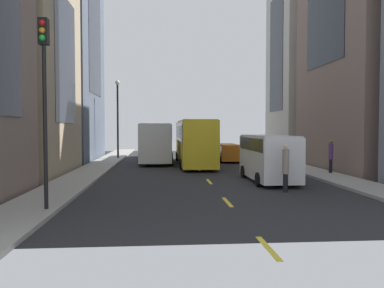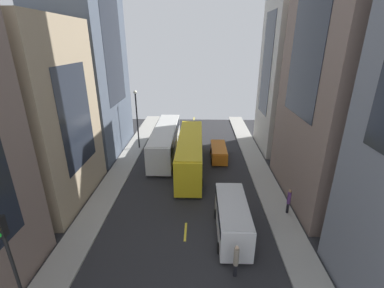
{
  "view_description": "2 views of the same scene",
  "coord_description": "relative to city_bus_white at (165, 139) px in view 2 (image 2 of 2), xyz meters",
  "views": [
    {
      "loc": [
        -2.63,
        -30.33,
        2.99
      ],
      "look_at": [
        -0.36,
        -1.29,
        1.79
      ],
      "focal_mm": 36.27,
      "sensor_mm": 36.0,
      "label": 1
    },
    {
      "loc": [
        0.91,
        -24.52,
        12.96
      ],
      "look_at": [
        0.18,
        1.77,
        2.67
      ],
      "focal_mm": 24.64,
      "sensor_mm": 36.0,
      "label": 2
    }
  ],
  "objects": [
    {
      "name": "ground_plane",
      "position": [
        3.14,
        -5.18,
        -2.01
      ],
      "size": [
        41.15,
        41.15,
        0.0
      ],
      "primitive_type": "plane",
      "color": "#28282B"
    },
    {
      "name": "sidewalk_west",
      "position": [
        -4.29,
        -5.18,
        -1.93
      ],
      "size": [
        2.29,
        44.0,
        0.15
      ],
      "primitive_type": "cube",
      "color": "#9E9B93",
      "rests_on": "ground"
    },
    {
      "name": "sidewalk_east",
      "position": [
        10.57,
        -5.18,
        -1.93
      ],
      "size": [
        2.29,
        44.0,
        0.15
      ],
      "primitive_type": "cube",
      "color": "#9E9B93",
      "rests_on": "ground"
    },
    {
      "name": "lane_stripe_2",
      "position": [
        3.14,
        -14.18,
        -2.0
      ],
      "size": [
        0.16,
        2.0,
        0.01
      ],
      "primitive_type": "cube",
      "color": "yellow",
      "rests_on": "ground"
    },
    {
      "name": "lane_stripe_3",
      "position": [
        3.14,
        -8.18,
        -2.0
      ],
      "size": [
        0.16,
        2.0,
        0.01
      ],
      "primitive_type": "cube",
      "color": "yellow",
      "rests_on": "ground"
    },
    {
      "name": "lane_stripe_4",
      "position": [
        3.14,
        -2.18,
        -2.0
      ],
      "size": [
        0.16,
        2.0,
        0.01
      ],
      "primitive_type": "cube",
      "color": "yellow",
      "rests_on": "ground"
    },
    {
      "name": "lane_stripe_5",
      "position": [
        3.14,
        3.82,
        -2.0
      ],
      "size": [
        0.16,
        2.0,
        0.01
      ],
      "primitive_type": "cube",
      "color": "yellow",
      "rests_on": "ground"
    },
    {
      "name": "lane_stripe_6",
      "position": [
        3.14,
        9.82,
        -2.0
      ],
      "size": [
        0.16,
        2.0,
        0.01
      ],
      "primitive_type": "cube",
      "color": "yellow",
      "rests_on": "ground"
    },
    {
      "name": "lane_stripe_7",
      "position": [
        3.14,
        15.82,
        -2.0
      ],
      "size": [
        0.16,
        2.0,
        0.01
      ],
      "primitive_type": "cube",
      "color": "yellow",
      "rests_on": "ground"
    },
    {
      "name": "building_west_1",
      "position": [
        -8.66,
        -9.88,
        5.34
      ],
      "size": [
        6.11,
        9.41,
        14.69
      ],
      "color": "tan",
      "rests_on": "ground"
    },
    {
      "name": "building_west_2",
      "position": [
        -8.9,
        1.27,
        11.55
      ],
      "size": [
        6.6,
        11.45,
        27.12
      ],
      "color": "#4C5666",
      "rests_on": "ground"
    },
    {
      "name": "building_east_2",
      "position": [
        16.41,
        2.56,
        8.37
      ],
      "size": [
        9.09,
        7.79,
        20.76
      ],
      "color": "#B7B2A8",
      "rests_on": "ground"
    },
    {
      "name": "city_bus_white",
      "position": [
        0.0,
        0.0,
        0.0
      ],
      "size": [
        2.8,
        12.55,
        3.35
      ],
      "color": "silver",
      "rests_on": "ground"
    },
    {
      "name": "streetcar_yellow",
      "position": [
        3.14,
        -3.83,
        0.11
      ],
      "size": [
        2.7,
        12.43,
        3.59
      ],
      "color": "yellow",
      "rests_on": "ground"
    },
    {
      "name": "delivery_van_white",
      "position": [
        6.45,
        -14.32,
        -0.49
      ],
      "size": [
        2.25,
        5.86,
        2.58
      ],
      "color": "white",
      "rests_on": "ground"
    },
    {
      "name": "car_orange_0",
      "position": [
        6.39,
        -1.21,
        -1.1
      ],
      "size": [
        1.88,
        4.78,
        1.54
      ],
      "color": "orange",
      "rests_on": "ground"
    },
    {
      "name": "pedestrian_waiting_curb",
      "position": [
        11.17,
        -11.84,
        -0.69
      ],
      "size": [
        0.28,
        0.28,
        2.11
      ],
      "rotation": [
        0.0,
        0.0,
        4.13
      ],
      "color": "black",
      "rests_on": "ground"
    },
    {
      "name": "pedestrian_crossing_near",
      "position": [
        6.26,
        -17.93,
        -0.82
      ],
      "size": [
        0.31,
        0.31,
        2.21
      ],
      "rotation": [
        0.0,
        0.0,
        3.97
      ],
      "color": "black",
      "rests_on": "ground"
    },
    {
      "name": "traffic_light_near_corner",
      "position": [
        -3.55,
        -21.67,
        2.68
      ],
      "size": [
        0.32,
        0.44,
        6.62
      ],
      "color": "black",
      "rests_on": "ground"
    },
    {
      "name": "streetlamp_near",
      "position": [
        -3.65,
        1.67,
        2.62
      ],
      "size": [
        0.44,
        0.44,
        7.34
      ],
      "color": "black",
      "rests_on": "ground"
    }
  ]
}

